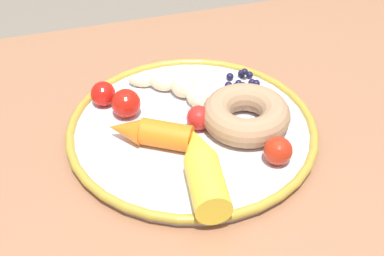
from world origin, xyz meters
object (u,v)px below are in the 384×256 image
at_px(carrot_yellow, 203,168).
at_px(tomato_mid, 126,103).
at_px(banana, 178,91).
at_px(tomato_far, 103,94).
at_px(carrot_orange, 150,134).
at_px(blueberry_pile, 242,84).
at_px(tomato_extra, 201,117).
at_px(donut, 246,114).
at_px(plate, 192,130).
at_px(dining_table, 203,204).
at_px(tomato_near, 278,151).

height_order(carrot_yellow, tomato_mid, carrot_yellow).
height_order(banana, tomato_far, tomato_far).
bearing_deg(carrot_orange, banana, -125.47).
relative_size(carrot_orange, blueberry_pile, 1.87).
distance_m(carrot_orange, tomato_extra, 0.07).
relative_size(donut, blueberry_pile, 1.96).
height_order(plate, tomato_far, tomato_far).
bearing_deg(dining_table, tomato_mid, -41.88).
bearing_deg(dining_table, carrot_yellow, 71.21).
distance_m(plate, tomato_near, 0.13).
distance_m(banana, tomato_extra, 0.07).
distance_m(carrot_orange, tomato_near, 0.16).
height_order(tomato_mid, tomato_far, tomato_mid).
relative_size(banana, blueberry_pile, 2.30).
relative_size(blueberry_pile, tomato_near, 1.67).
distance_m(plate, banana, 0.07).
distance_m(banana, blueberry_pile, 0.10).
distance_m(carrot_orange, carrot_yellow, 0.09).
bearing_deg(tomato_mid, tomato_far, -53.30).
xyz_separation_m(carrot_orange, tomato_near, (-0.14, 0.08, 0.00)).
relative_size(banana, donut, 1.18).
bearing_deg(carrot_yellow, tomato_far, -65.30).
distance_m(dining_table, carrot_orange, 0.16).
relative_size(banana, tomato_near, 3.85).
bearing_deg(tomato_mid, banana, -167.29).
bearing_deg(blueberry_pile, donut, 71.97).
xyz_separation_m(donut, tomato_mid, (0.15, -0.07, 0.00)).
bearing_deg(tomato_extra, dining_table, 82.93).
bearing_deg(tomato_far, blueberry_pile, 174.75).
bearing_deg(blueberry_pile, tomato_far, -5.25).
bearing_deg(banana, tomato_extra, 98.24).
xyz_separation_m(plate, carrot_yellow, (0.02, 0.10, 0.02)).
xyz_separation_m(plate, blueberry_pile, (-0.10, -0.07, 0.01)).
relative_size(carrot_yellow, tomato_near, 4.01).
height_order(carrot_yellow, tomato_extra, carrot_yellow).
height_order(dining_table, plate, plate).
relative_size(banana, tomato_extra, 4.15).
xyz_separation_m(banana, tomato_far, (0.10, -0.02, 0.00)).
distance_m(blueberry_pile, tomato_far, 0.20).
height_order(banana, donut, donut).
bearing_deg(tomato_extra, donut, 166.25).
distance_m(blueberry_pile, tomato_mid, 0.18).
distance_m(carrot_yellow, tomato_extra, 0.10).
xyz_separation_m(banana, tomato_mid, (0.08, 0.02, 0.01)).
xyz_separation_m(dining_table, blueberry_pile, (-0.09, -0.09, 0.13)).
height_order(dining_table, tomato_far, tomato_far).
height_order(plate, tomato_near, tomato_near).
bearing_deg(carrot_orange, dining_table, 173.33).
height_order(plate, tomato_mid, tomato_mid).
bearing_deg(donut, tomato_mid, -25.21).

